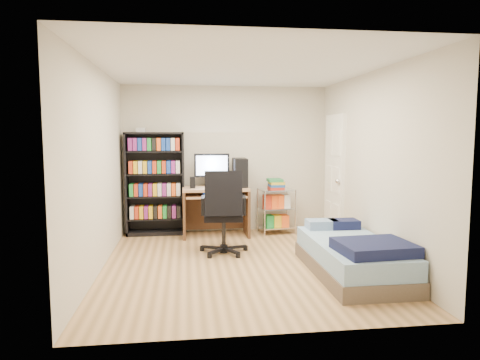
{
  "coord_description": "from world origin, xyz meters",
  "views": [
    {
      "loc": [
        -0.69,
        -5.37,
        1.67
      ],
      "look_at": [
        0.04,
        0.4,
        1.05
      ],
      "focal_mm": 32.0,
      "sensor_mm": 36.0,
      "label": 1
    }
  ],
  "objects": [
    {
      "name": "room",
      "position": [
        0.0,
        0.0,
        1.25
      ],
      "size": [
        3.58,
        4.08,
        2.58
      ],
      "color": "tan",
      "rests_on": "ground"
    },
    {
      "name": "wire_cart",
      "position": [
        0.83,
        1.68,
        0.61
      ],
      "size": [
        0.62,
        0.49,
        0.93
      ],
      "rotation": [
        0.0,
        0.0,
        0.14
      ],
      "color": "silver",
      "rests_on": "room"
    },
    {
      "name": "computer_desk",
      "position": [
        -0.1,
        1.66,
        0.73
      ],
      "size": [
        1.08,
        0.63,
        1.36
      ],
      "color": "tan",
      "rests_on": "room"
    },
    {
      "name": "media_shelf",
      "position": [
        -1.2,
        1.84,
        0.88
      ],
      "size": [
        0.96,
        0.32,
        1.79
      ],
      "color": "black",
      "rests_on": "room"
    },
    {
      "name": "office_chair",
      "position": [
        -0.17,
        0.51,
        0.38
      ],
      "size": [
        0.77,
        0.77,
        1.19
      ],
      "rotation": [
        0.0,
        0.0,
        -0.09
      ],
      "color": "black",
      "rests_on": "room"
    },
    {
      "name": "bed",
      "position": [
        1.28,
        -0.59,
        0.23
      ],
      "size": [
        0.91,
        1.83,
        0.52
      ],
      "color": "brown",
      "rests_on": "room"
    },
    {
      "name": "door",
      "position": [
        1.72,
        1.35,
        1.0
      ],
      "size": [
        0.12,
        0.8,
        2.0
      ],
      "color": "white",
      "rests_on": "room"
    }
  ]
}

